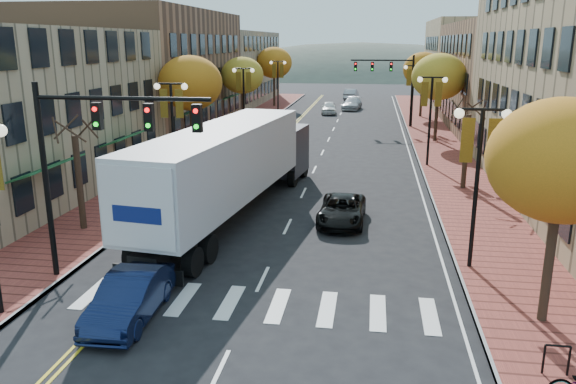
% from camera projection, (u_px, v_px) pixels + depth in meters
% --- Properties ---
extents(ground, '(200.00, 200.00, 0.00)m').
position_uv_depth(ground, '(236.00, 334.00, 16.41)').
color(ground, black).
rests_on(ground, ground).
extents(sidewalk_left, '(4.00, 85.00, 0.15)m').
position_uv_depth(sidewalk_left, '(224.00, 139.00, 48.71)').
color(sidewalk_left, brown).
rests_on(sidewalk_left, ground).
extents(sidewalk_right, '(4.00, 85.00, 0.15)m').
position_uv_depth(sidewalk_right, '(436.00, 144.00, 46.12)').
color(sidewalk_right, brown).
rests_on(sidewalk_right, ground).
extents(building_left_mid, '(12.00, 24.00, 11.00)m').
position_uv_depth(building_left_mid, '(148.00, 72.00, 51.79)').
color(building_left_mid, brown).
rests_on(building_left_mid, ground).
extents(building_left_far, '(12.00, 26.00, 9.50)m').
position_uv_depth(building_left_far, '(220.00, 68.00, 75.85)').
color(building_left_far, '#9E8966').
rests_on(building_left_far, ground).
extents(building_right_mid, '(15.00, 24.00, 10.00)m').
position_uv_depth(building_right_mid, '(533.00, 77.00, 52.55)').
color(building_right_mid, brown).
rests_on(building_right_mid, ground).
extents(building_right_far, '(15.00, 20.00, 11.00)m').
position_uv_depth(building_right_far, '(489.00, 63.00, 73.42)').
color(building_right_far, '#9E8966').
rests_on(building_right_far, ground).
extents(tree_left_a, '(0.28, 0.28, 4.20)m').
position_uv_depth(tree_left_a, '(79.00, 183.00, 24.75)').
color(tree_left_a, '#382619').
rests_on(tree_left_a, sidewalk_left).
extents(tree_left_b, '(4.48, 4.48, 7.21)m').
position_uv_depth(tree_left_b, '(190.00, 83.00, 39.20)').
color(tree_left_b, '#382619').
rests_on(tree_left_b, sidewalk_left).
extents(tree_left_c, '(4.16, 4.16, 6.69)m').
position_uv_depth(tree_left_c, '(242.00, 75.00, 54.57)').
color(tree_left_c, '#382619').
rests_on(tree_left_c, sidewalk_left).
extents(tree_left_d, '(4.61, 4.61, 7.42)m').
position_uv_depth(tree_left_d, '(274.00, 63.00, 71.62)').
color(tree_left_d, '#382619').
rests_on(tree_left_d, sidewalk_left).
extents(tree_right_a, '(4.16, 4.16, 6.69)m').
position_uv_depth(tree_right_a, '(562.00, 161.00, 15.71)').
color(tree_right_a, '#382619').
rests_on(tree_right_a, sidewalk_right).
extents(tree_right_b, '(0.28, 0.28, 4.20)m').
position_uv_depth(tree_right_b, '(466.00, 152.00, 31.71)').
color(tree_right_b, '#382619').
rests_on(tree_right_b, sidewalk_right).
extents(tree_right_c, '(4.48, 4.48, 7.21)m').
position_uv_depth(tree_right_c, '(439.00, 77.00, 46.16)').
color(tree_right_c, '#382619').
rests_on(tree_right_c, sidewalk_right).
extents(tree_right_d, '(4.35, 4.35, 7.00)m').
position_uv_depth(tree_right_d, '(423.00, 69.00, 61.47)').
color(tree_right_d, '#382619').
rests_on(tree_right_d, sidewalk_right).
extents(lamp_left_b, '(1.96, 0.36, 6.05)m').
position_uv_depth(lamp_left_b, '(172.00, 114.00, 31.64)').
color(lamp_left_b, black).
rests_on(lamp_left_b, ground).
extents(lamp_left_c, '(1.96, 0.36, 6.05)m').
position_uv_depth(lamp_left_c, '(244.00, 89.00, 48.83)').
color(lamp_left_c, black).
rests_on(lamp_left_c, ground).
extents(lamp_left_d, '(1.96, 0.36, 6.05)m').
position_uv_depth(lamp_left_d, '(278.00, 76.00, 66.01)').
color(lamp_left_d, black).
rests_on(lamp_left_d, ground).
extents(lamp_right_a, '(1.96, 0.36, 6.05)m').
position_uv_depth(lamp_right_a, '(479.00, 158.00, 19.94)').
color(lamp_right_a, black).
rests_on(lamp_right_a, ground).
extents(lamp_right_b, '(1.96, 0.36, 6.05)m').
position_uv_depth(lamp_right_b, '(431.00, 104.00, 37.13)').
color(lamp_right_b, black).
rests_on(lamp_right_b, ground).
extents(lamp_right_c, '(1.96, 0.36, 6.05)m').
position_uv_depth(lamp_right_c, '(413.00, 84.00, 54.31)').
color(lamp_right_c, black).
rests_on(lamp_right_c, ground).
extents(traffic_mast_near, '(6.10, 0.35, 7.00)m').
position_uv_depth(traffic_mast_near, '(95.00, 145.00, 18.77)').
color(traffic_mast_near, black).
rests_on(traffic_mast_near, ground).
extents(traffic_mast_far, '(6.10, 0.34, 7.00)m').
position_uv_depth(traffic_mast_far, '(392.00, 77.00, 54.44)').
color(traffic_mast_far, black).
rests_on(traffic_mast_far, ground).
extents(semi_truck, '(5.19, 18.37, 4.54)m').
position_uv_depth(semi_truck, '(234.00, 163.00, 26.91)').
color(semi_truck, black).
rests_on(semi_truck, ground).
extents(navy_sedan, '(1.64, 4.36, 1.42)m').
position_uv_depth(navy_sedan, '(130.00, 297.00, 17.17)').
color(navy_sedan, '#0D1636').
rests_on(navy_sedan, ground).
extents(black_suv, '(2.20, 4.58, 1.26)m').
position_uv_depth(black_suv, '(342.00, 210.00, 26.34)').
color(black_suv, black).
rests_on(black_suv, ground).
extents(car_far_white, '(1.99, 4.33, 1.44)m').
position_uv_depth(car_far_white, '(329.00, 108.00, 66.03)').
color(car_far_white, white).
rests_on(car_far_white, ground).
extents(car_far_silver, '(2.63, 5.19, 1.44)m').
position_uv_depth(car_far_silver, '(352.00, 104.00, 69.98)').
color(car_far_silver, '#ADAEB5').
rests_on(car_far_silver, ground).
extents(car_far_oncoming, '(2.09, 4.90, 1.57)m').
position_uv_depth(car_far_oncoming, '(351.00, 94.00, 81.59)').
color(car_far_oncoming, '#A1A1A8').
rests_on(car_far_oncoming, ground).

